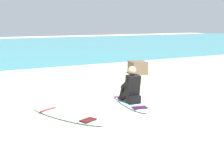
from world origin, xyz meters
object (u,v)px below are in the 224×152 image
at_px(surfboard_main, 130,102).
at_px(shoreline_rock, 138,68).
at_px(surfboard_spare_near, 66,115).
at_px(surfer_seated, 131,88).

distance_m(surfboard_main, shoreline_rock, 4.87).
relative_size(surfboard_spare_near, shoreline_rock, 2.81).
xyz_separation_m(surfer_seated, surfboard_spare_near, (-1.89, -0.18, -0.40)).
bearing_deg(shoreline_rock, surfboard_spare_near, -139.10).
bearing_deg(surfboard_spare_near, surfboard_main, 8.47).
xyz_separation_m(surfboard_spare_near, shoreline_rock, (4.83, 4.19, 0.23)).
height_order(surfer_seated, shoreline_rock, surfer_seated).
distance_m(surfboard_spare_near, shoreline_rock, 6.40).
height_order(surfer_seated, surfboard_spare_near, surfer_seated).
relative_size(surfer_seated, shoreline_rock, 1.19).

